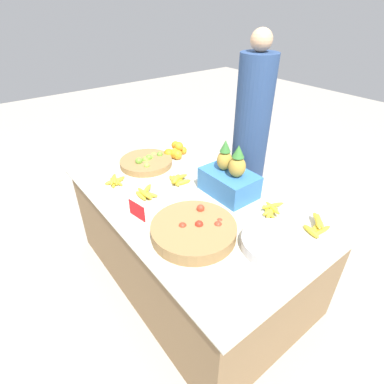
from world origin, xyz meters
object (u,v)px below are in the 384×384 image
at_px(metal_bowl, 275,244).
at_px(vendor_person, 250,146).
at_px(tomato_basket, 194,230).
at_px(lime_bowl, 146,162).
at_px(price_sign, 137,210).
at_px(produce_crate, 229,178).

relative_size(metal_bowl, vendor_person, 0.21).
bearing_deg(vendor_person, tomato_basket, -61.70).
relative_size(lime_bowl, metal_bowl, 1.15).
bearing_deg(vendor_person, price_sign, -79.47).
bearing_deg(tomato_basket, lime_bowl, 166.24).
bearing_deg(metal_bowl, produce_crate, 161.78).
xyz_separation_m(lime_bowl, tomato_basket, (0.89, -0.22, 0.01)).
bearing_deg(price_sign, metal_bowl, 22.80).
relative_size(tomato_basket, produce_crate, 1.27).
relative_size(lime_bowl, tomato_basket, 0.86).
height_order(lime_bowl, produce_crate, produce_crate).
distance_m(lime_bowl, produce_crate, 0.74).
relative_size(lime_bowl, produce_crate, 1.09).
bearing_deg(lime_bowl, metal_bowl, 2.72).
xyz_separation_m(lime_bowl, price_sign, (0.55, -0.39, 0.02)).
bearing_deg(metal_bowl, tomato_basket, -140.83).
distance_m(metal_bowl, vendor_person, 1.18).
bearing_deg(metal_bowl, vendor_person, 139.62).
distance_m(price_sign, vendor_person, 1.23).
bearing_deg(lime_bowl, produce_crate, 18.77).
xyz_separation_m(tomato_basket, price_sign, (-0.34, -0.17, 0.01)).
distance_m(lime_bowl, price_sign, 0.68).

